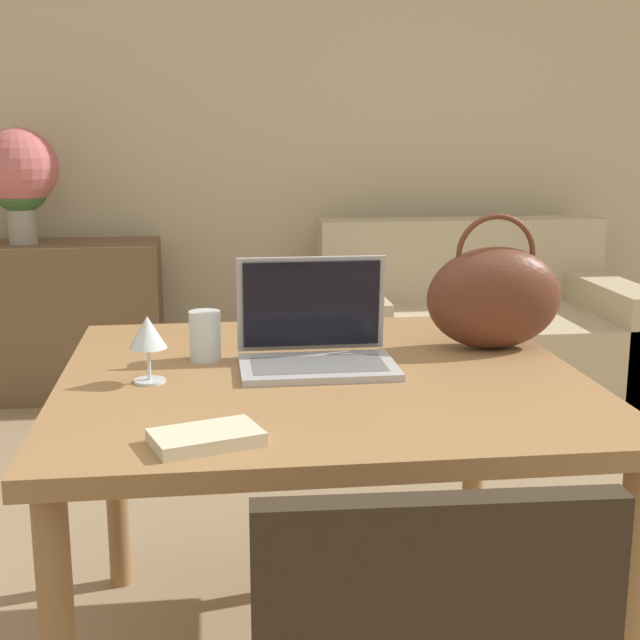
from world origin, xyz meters
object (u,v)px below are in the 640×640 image
Objects in this scene: laptop at (315,337)px; drinking_glass at (205,336)px; couch at (477,340)px; wine_glass at (148,335)px; flower_vase at (19,175)px; handbag at (494,296)px.

laptop reaches higher than drinking_glass.
wine_glass is (-1.38, -2.11, 0.56)m from couch.
laptop is at bearing 15.63° from wine_glass.
wine_glass is (-0.37, -0.10, 0.04)m from laptop.
drinking_glass is 0.22× the size of flower_vase.
wine_glass reaches higher than couch.
drinking_glass is (-1.27, -1.94, 0.52)m from couch.
wine_glass is at bearing -164.37° from laptop.
wine_glass is 0.27× the size of flower_vase.
flower_vase reaches higher than couch.
laptop is 0.38m from wine_glass.
wine_glass is at bearing -124.86° from drinking_glass.
wine_glass is 0.84m from handbag.
drinking_glass is (-0.25, 0.07, -0.01)m from laptop.
wine_glass reaches higher than drinking_glass.
couch is 2.58m from wine_glass.
handbag reaches higher than wine_glass.
couch is at bearing -7.30° from flower_vase.
drinking_glass is 0.80× the size of wine_glass.
laptop is 0.46m from handbag.
drinking_glass is at bearing -178.30° from handbag.
handbag is (0.70, 0.02, 0.07)m from drinking_glass.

